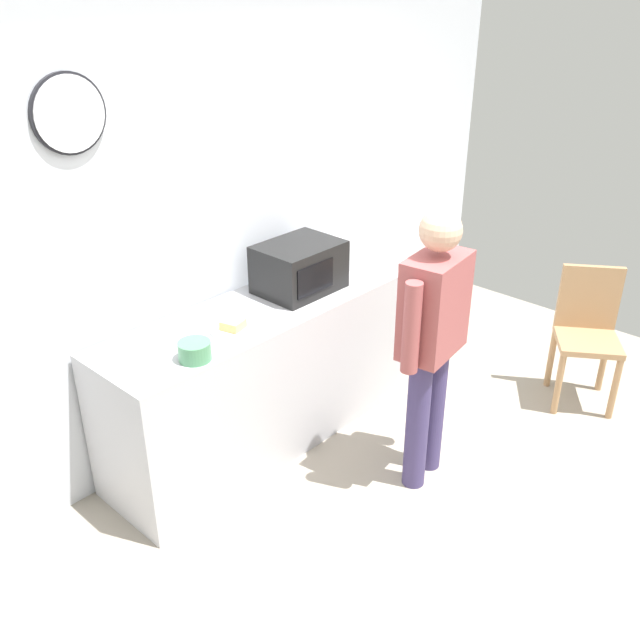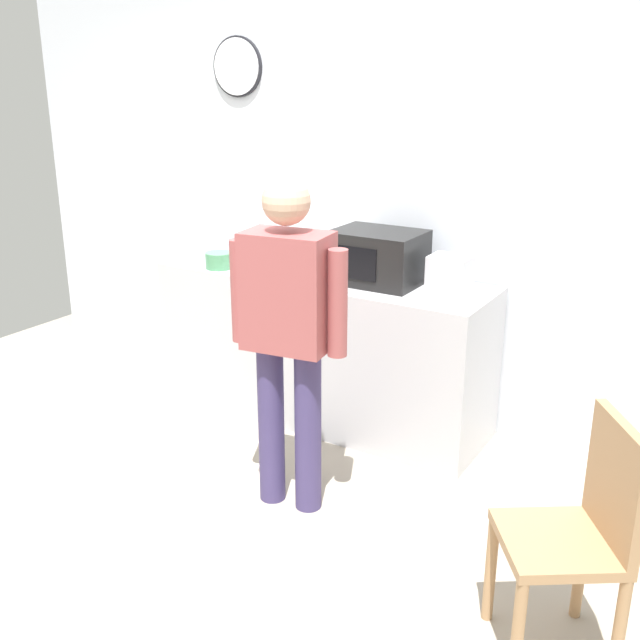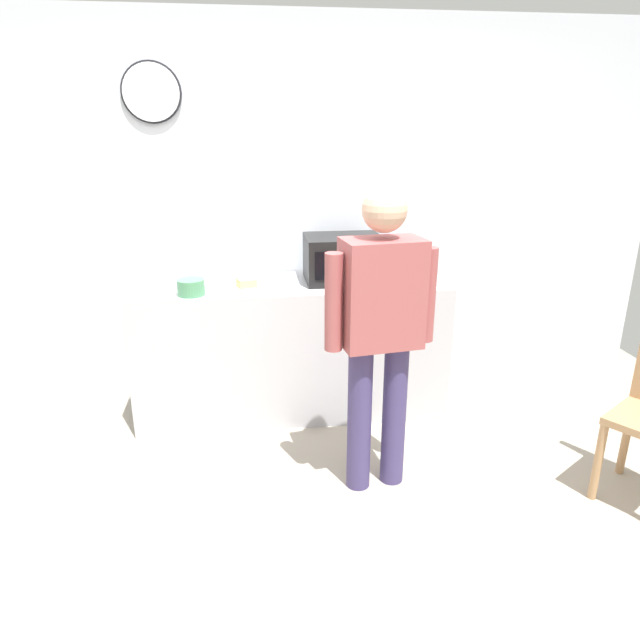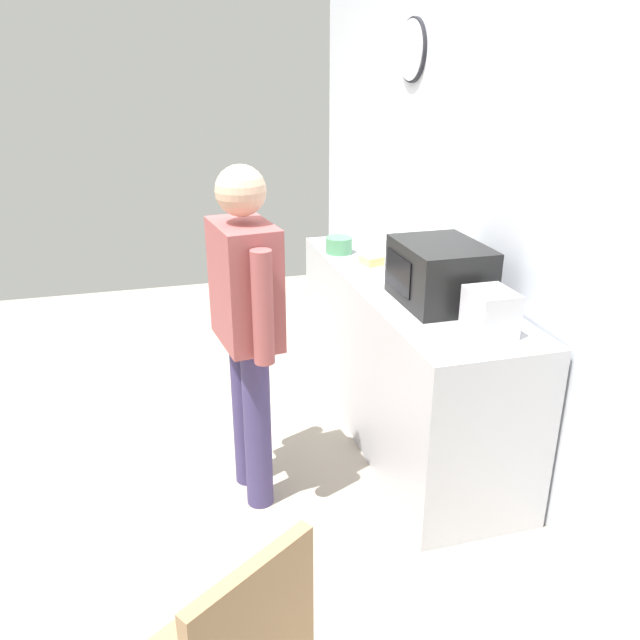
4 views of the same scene
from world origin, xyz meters
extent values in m
plane|color=#9E9384|center=(0.00, 0.00, 0.00)|extent=(6.00, 6.00, 0.00)
cube|color=silver|center=(0.00, 1.60, 1.30)|extent=(5.40, 0.10, 2.60)
cylinder|color=white|center=(-0.84, 1.54, 2.10)|extent=(0.35, 0.03, 0.35)
cylinder|color=black|center=(-0.84, 1.54, 2.10)|extent=(0.37, 0.02, 0.37)
cube|color=#B7B7BC|center=(-0.02, 1.22, 0.46)|extent=(2.07, 0.62, 0.92)
cube|color=black|center=(0.34, 1.24, 1.07)|extent=(0.50, 0.38, 0.30)
cube|color=black|center=(0.28, 1.05, 1.07)|extent=(0.30, 0.01, 0.18)
cylinder|color=white|center=(-0.30, 1.12, 0.93)|extent=(0.26, 0.26, 0.01)
cube|color=#DABB6F|center=(-0.30, 1.12, 0.96)|extent=(0.13, 0.13, 0.05)
cylinder|color=#4C8E60|center=(-0.64, 1.02, 0.97)|extent=(0.17, 0.17, 0.10)
cube|color=silver|center=(0.76, 1.28, 1.02)|extent=(0.22, 0.18, 0.20)
cube|color=silver|center=(-0.17, 1.43, 0.92)|extent=(0.02, 0.17, 0.01)
cube|color=silver|center=(0.29, 0.97, 0.92)|extent=(0.17, 0.06, 0.01)
cylinder|color=#3D3462|center=(0.47, 0.29, 0.42)|extent=(0.13, 0.13, 0.83)
cylinder|color=#3D3462|center=(0.27, 0.26, 0.42)|extent=(0.13, 0.13, 0.83)
cube|color=#9E4C4C|center=(0.37, 0.27, 1.11)|extent=(0.43, 0.29, 0.55)
cylinder|color=#9E4C4C|center=(0.62, 0.31, 1.08)|extent=(0.09, 0.09, 0.50)
cylinder|color=#9E4C4C|center=(0.12, 0.24, 1.08)|extent=(0.09, 0.09, 0.50)
sphere|color=#D1A889|center=(0.37, 0.27, 1.53)|extent=(0.22, 0.22, 0.22)
cylinder|color=#A87F56|center=(1.51, -0.02, 0.23)|extent=(0.04, 0.04, 0.45)
cylinder|color=#A87F56|center=(1.71, -0.32, 0.23)|extent=(0.04, 0.04, 0.45)
cylinder|color=#A87F56|center=(1.80, 0.18, 0.23)|extent=(0.04, 0.04, 0.45)
cylinder|color=#A87F56|center=(2.00, -0.12, 0.23)|extent=(0.04, 0.04, 0.45)
cube|color=#A87F56|center=(1.75, -0.07, 0.47)|extent=(0.55, 0.55, 0.04)
cube|color=#A87F56|center=(1.90, 0.03, 0.71)|extent=(0.26, 0.35, 0.45)
camera|label=1|loc=(-2.44, -1.51, 2.68)|focal=38.83mm
camera|label=2|loc=(2.20, -2.44, 2.07)|focal=41.60mm
camera|label=3|loc=(-0.28, -2.37, 1.92)|focal=31.64mm
camera|label=4|loc=(3.06, -0.12, 2.03)|focal=35.79mm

